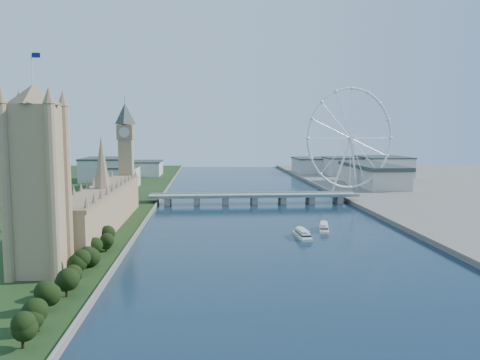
{
  "coord_description": "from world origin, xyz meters",
  "views": [
    {
      "loc": [
        -50.35,
        -184.98,
        75.95
      ],
      "look_at": [
        -21.38,
        210.0,
        34.64
      ],
      "focal_mm": 35.0,
      "sensor_mm": 36.0,
      "label": 1
    }
  ],
  "objects": [
    {
      "name": "county_hall",
      "position": [
        175.0,
        430.0,
        0.0
      ],
      "size": [
        54.0,
        144.0,
        35.0
      ],
      "primitive_type": null,
      "color": "beige",
      "rests_on": "ground"
    },
    {
      "name": "big_ben",
      "position": [
        -128.0,
        278.0,
        66.57
      ],
      "size": [
        20.02,
        20.02,
        110.0
      ],
      "color": "tan",
      "rests_on": "ground"
    },
    {
      "name": "parliament_range",
      "position": [
        -128.0,
        170.0,
        18.48
      ],
      "size": [
        24.0,
        200.0,
        70.0
      ],
      "color": "tan",
      "rests_on": "ground"
    },
    {
      "name": "london_eye",
      "position": [
        119.98,
        355.08,
        67.52
      ],
      "size": [
        113.6,
        39.12,
        124.3
      ],
      "color": "silver",
      "rests_on": "ground"
    },
    {
      "name": "victoria_tower",
      "position": [
        -135.0,
        55.0,
        54.49
      ],
      "size": [
        28.16,
        28.16,
        112.0
      ],
      "color": "tan",
      "rests_on": "ground"
    },
    {
      "name": "tour_boat_far",
      "position": [
        39.99,
        162.73,
        0.0
      ],
      "size": [
        13.46,
        29.16,
        6.23
      ],
      "primitive_type": null,
      "rotation": [
        0.0,
        0.0,
        -0.23
      ],
      "color": "#F3EFC9",
      "rests_on": "ground"
    },
    {
      "name": "city_skyline",
      "position": [
        39.22,
        560.08,
        16.96
      ],
      "size": [
        505.0,
        280.0,
        32.0
      ],
      "color": "beige",
      "rests_on": "ground"
    },
    {
      "name": "tour_boat_near",
      "position": [
        18.38,
        139.18,
        0.0
      ],
      "size": [
        9.54,
        30.15,
        6.56
      ],
      "primitive_type": null,
      "rotation": [
        0.0,
        0.0,
        0.07
      ],
      "color": "silver",
      "rests_on": "ground"
    },
    {
      "name": "westminster_bridge",
      "position": [
        0.0,
        300.0,
        6.63
      ],
      "size": [
        220.0,
        22.0,
        9.5
      ],
      "color": "gray",
      "rests_on": "ground"
    },
    {
      "name": "ground",
      "position": [
        0.0,
        0.0,
        0.0
      ],
      "size": [
        2000.0,
        2000.0,
        0.0
      ],
      "primitive_type": "plane",
      "color": "#162E3D",
      "rests_on": "ground"
    },
    {
      "name": "tree_row",
      "position": [
        -113.0,
        42.0,
        9.13
      ],
      "size": [
        8.96,
        152.96,
        21.21
      ],
      "color": "black",
      "rests_on": "ground"
    }
  ]
}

